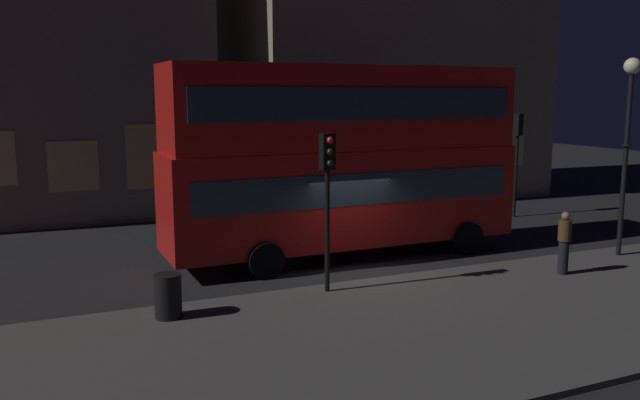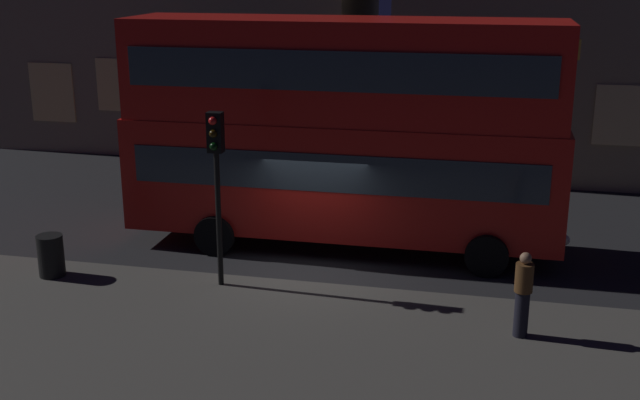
{
  "view_description": "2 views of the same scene",
  "coord_description": "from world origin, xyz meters",
  "px_view_note": "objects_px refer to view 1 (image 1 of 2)",
  "views": [
    {
      "loc": [
        -8.01,
        -15.46,
        4.86
      ],
      "look_at": [
        -0.64,
        1.16,
        1.9
      ],
      "focal_mm": 36.55,
      "sensor_mm": 36.0,
      "label": 1
    },
    {
      "loc": [
        4.0,
        -16.88,
        6.92
      ],
      "look_at": [
        0.11,
        0.57,
        1.55
      ],
      "focal_mm": 44.49,
      "sensor_mm": 36.0,
      "label": 2
    }
  ],
  "objects_px": {
    "traffic_light_near_kerb": "(328,179)",
    "pedestrian": "(564,242)",
    "street_lamp": "(629,117)",
    "traffic_light_far_side": "(517,143)",
    "double_decker_bus": "(344,153)",
    "litter_bin": "(168,296)"
  },
  "relations": [
    {
      "from": "street_lamp",
      "to": "pedestrian",
      "type": "bearing_deg",
      "value": -163.57
    },
    {
      "from": "traffic_light_near_kerb",
      "to": "street_lamp",
      "type": "xyz_separation_m",
      "value": [
        9.44,
        -0.23,
        1.32
      ]
    },
    {
      "from": "double_decker_bus",
      "to": "traffic_light_near_kerb",
      "type": "xyz_separation_m",
      "value": [
        -2.06,
        -3.33,
        -0.25
      ]
    },
    {
      "from": "double_decker_bus",
      "to": "traffic_light_far_side",
      "type": "xyz_separation_m",
      "value": [
        9.09,
        3.09,
        -0.19
      ]
    },
    {
      "from": "litter_bin",
      "to": "pedestrian",
      "type": "bearing_deg",
      "value": -4.49
    },
    {
      "from": "pedestrian",
      "to": "litter_bin",
      "type": "distance_m",
      "value": 10.32
    },
    {
      "from": "traffic_light_near_kerb",
      "to": "litter_bin",
      "type": "xyz_separation_m",
      "value": [
        -3.9,
        -0.32,
        -2.29
      ]
    },
    {
      "from": "double_decker_bus",
      "to": "pedestrian",
      "type": "xyz_separation_m",
      "value": [
        4.32,
        -4.46,
        -2.14
      ]
    },
    {
      "from": "traffic_light_near_kerb",
      "to": "pedestrian",
      "type": "xyz_separation_m",
      "value": [
        6.38,
        -1.13,
        -1.9
      ]
    },
    {
      "from": "traffic_light_near_kerb",
      "to": "traffic_light_far_side",
      "type": "height_order",
      "value": "traffic_light_far_side"
    },
    {
      "from": "double_decker_bus",
      "to": "traffic_light_near_kerb",
      "type": "bearing_deg",
      "value": -122.04
    },
    {
      "from": "street_lamp",
      "to": "traffic_light_far_side",
      "type": "bearing_deg",
      "value": 75.57
    },
    {
      "from": "traffic_light_near_kerb",
      "to": "pedestrian",
      "type": "relative_size",
      "value": 2.28
    },
    {
      "from": "traffic_light_near_kerb",
      "to": "pedestrian",
      "type": "distance_m",
      "value": 6.75
    },
    {
      "from": "double_decker_bus",
      "to": "traffic_light_far_side",
      "type": "distance_m",
      "value": 9.6
    },
    {
      "from": "traffic_light_near_kerb",
      "to": "traffic_light_far_side",
      "type": "xyz_separation_m",
      "value": [
        11.15,
        6.42,
        0.06
      ]
    },
    {
      "from": "traffic_light_near_kerb",
      "to": "traffic_light_far_side",
      "type": "bearing_deg",
      "value": 28.63
    },
    {
      "from": "double_decker_bus",
      "to": "pedestrian",
      "type": "distance_m",
      "value": 6.57
    },
    {
      "from": "traffic_light_far_side",
      "to": "litter_bin",
      "type": "relative_size",
      "value": 4.29
    },
    {
      "from": "pedestrian",
      "to": "litter_bin",
      "type": "relative_size",
      "value": 1.76
    },
    {
      "from": "traffic_light_far_side",
      "to": "litter_bin",
      "type": "xyz_separation_m",
      "value": [
        -15.05,
        -6.74,
        -2.34
      ]
    },
    {
      "from": "litter_bin",
      "to": "traffic_light_far_side",
      "type": "bearing_deg",
      "value": 24.14
    }
  ]
}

